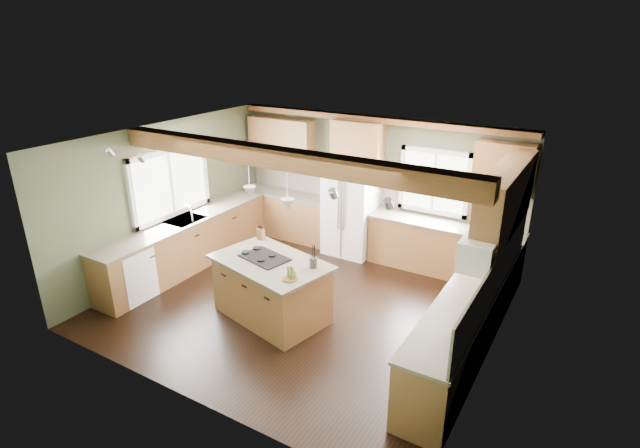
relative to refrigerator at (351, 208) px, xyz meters
The scene contains 37 objects.
floor 2.32m from the refrigerator, 81.95° to the right, with size 5.60×5.60×0.00m, color black.
ceiling 2.73m from the refrigerator, 81.95° to the right, with size 5.60×5.60×0.00m, color silver.
wall_back 0.63m from the refrigerator, 51.71° to the left, with size 5.60×5.60×0.00m, color #49523A.
wall_left 3.30m from the refrigerator, 139.70° to the right, with size 5.00×5.00×0.00m, color #49523A.
wall_right 3.78m from the refrigerator, 34.37° to the right, with size 5.00×5.00×0.00m, color #49523A.
ceiling_beam 3.10m from the refrigerator, 83.55° to the right, with size 5.55×0.26×0.26m, color #502E17.
soffit_trim 1.69m from the refrigerator, 43.03° to the left, with size 5.55×0.20×0.10m, color #502E17.
backsplash_back 0.57m from the refrigerator, 50.58° to the left, with size 5.58×0.03×0.58m, color brown.
backsplash_right 3.73m from the refrigerator, 33.86° to the right, with size 0.03×3.70×0.58m, color brown.
base_cab_back_left 1.56m from the refrigerator, behind, with size 2.02×0.60×0.88m, color brown.
counter_back_left 1.49m from the refrigerator, behind, with size 2.06×0.64×0.04m, color #453D32.
base_cab_back_right 1.85m from the refrigerator, ahead, with size 2.62×0.60×0.88m, color brown.
counter_back_right 1.79m from the refrigerator, ahead, with size 2.66×0.64×0.04m, color #453D32.
base_cab_left 3.06m from the refrigerator, 136.74° to the right, with size 0.60×3.70×0.88m, color brown.
counter_left 3.02m from the refrigerator, 136.74° to the right, with size 0.64×3.74×0.04m, color #453D32.
base_cab_right 3.51m from the refrigerator, 36.47° to the right, with size 0.60×3.70×0.88m, color brown.
counter_right 3.48m from the refrigerator, 36.47° to the right, with size 0.64×3.74×0.04m, color #453D32.
upper_cab_back_left 2.00m from the refrigerator, behind, with size 1.40×0.35×0.90m, color brown.
upper_cab_over_fridge 1.27m from the refrigerator, 90.00° to the left, with size 0.96×0.35×0.70m, color brown.
upper_cab_right 3.34m from the refrigerator, 22.64° to the right, with size 0.35×2.20×0.90m, color brown.
upper_cab_back_corner 2.81m from the refrigerator, ahead, with size 0.90×0.35×0.90m, color brown.
window_left 3.30m from the refrigerator, 140.15° to the right, with size 0.04×1.60×1.05m, color white.
window_back 1.63m from the refrigerator, 13.94° to the left, with size 1.10×0.04×1.00m, color white.
sink 3.02m from the refrigerator, 136.74° to the right, with size 0.50×0.65×0.03m, color #262628.
faucet 2.90m from the refrigerator, 134.30° to the right, with size 0.02×0.02×0.28m, color #B2B2B7.
dishwasher 4.05m from the refrigerator, 123.02° to the right, with size 0.60×0.60×0.84m, color white.
oven 4.40m from the refrigerator, 50.38° to the right, with size 0.60×0.72×0.84m, color white.
microwave 3.66m from the refrigerator, 37.00° to the right, with size 0.40×0.70×0.38m, color white.
pendant_left 2.76m from the refrigerator, 96.98° to the right, with size 0.18×0.18×0.16m, color #B2B2B7.
pendant_right 2.95m from the refrigerator, 80.44° to the right, with size 0.18×0.18×0.16m, color #B2B2B7.
refrigerator is the anchor object (origin of this frame).
island 2.69m from the refrigerator, 88.40° to the right, with size 1.59×0.97×0.88m, color brown.
island_top 2.65m from the refrigerator, 88.40° to the right, with size 1.70×1.08×0.04m, color #453D32.
cooktop 2.62m from the refrigerator, 91.20° to the right, with size 0.69×0.46×0.02m, color black.
knife_block 2.15m from the refrigerator, 104.16° to the right, with size 0.11×0.08×0.18m, color brown.
utensil_crock 2.61m from the refrigerator, 74.10° to the right, with size 0.11×0.11×0.15m, color #38312D.
bottle_tray 3.04m from the refrigerator, 78.02° to the right, with size 0.22×0.22×0.20m, color brown, non-canonical shape.
Camera 1 is at (3.72, -5.75, 4.08)m, focal length 28.00 mm.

